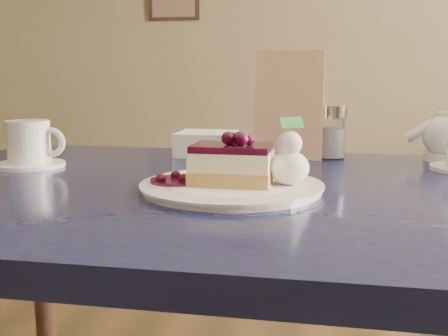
% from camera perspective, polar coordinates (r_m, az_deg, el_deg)
% --- Properties ---
extents(main_table, '(1.31, 0.88, 0.81)m').
position_cam_1_polar(main_table, '(0.99, 1.33, -6.53)').
color(main_table, '#16183A').
rests_on(main_table, ground).
extents(dessert_plate, '(0.29, 0.29, 0.01)m').
position_cam_1_polar(dessert_plate, '(0.91, 0.78, -1.99)').
color(dessert_plate, white).
rests_on(dessert_plate, main_table).
extents(cheesecake_slice, '(0.13, 0.09, 0.06)m').
position_cam_1_polar(cheesecake_slice, '(0.91, 0.79, 0.36)').
color(cheesecake_slice, tan).
rests_on(cheesecake_slice, dessert_plate).
extents(whipped_cream, '(0.06, 0.06, 0.06)m').
position_cam_1_polar(whipped_cream, '(0.91, 6.64, 0.03)').
color(whipped_cream, white).
rests_on(whipped_cream, dessert_plate).
extents(berry_sauce, '(0.09, 0.09, 0.01)m').
position_cam_1_polar(berry_sauce, '(0.93, -4.87, -1.29)').
color(berry_sauce, '#3F0825').
rests_on(berry_sauce, dessert_plate).
extents(coffee_set, '(0.15, 0.14, 0.09)m').
position_cam_1_polar(coffee_set, '(1.21, -19.08, 2.12)').
color(coffee_set, white).
rests_on(coffee_set, main_table).
extents(menu_card, '(0.15, 0.03, 0.24)m').
position_cam_1_polar(menu_card, '(1.25, 6.59, 6.34)').
color(menu_card, beige).
rests_on(menu_card, main_table).
extents(sugar_shaker, '(0.06, 0.06, 0.12)m').
position_cam_1_polar(sugar_shaker, '(1.27, 10.86, 3.67)').
color(sugar_shaker, white).
rests_on(sugar_shaker, main_table).
extents(napkin_stack, '(0.13, 0.13, 0.05)m').
position_cam_1_polar(napkin_stack, '(1.31, -1.80, 2.50)').
color(napkin_stack, white).
rests_on(napkin_stack, main_table).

